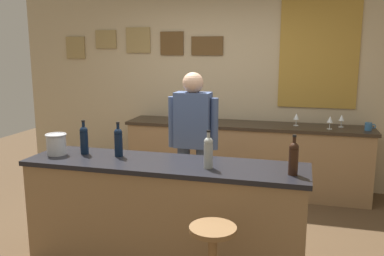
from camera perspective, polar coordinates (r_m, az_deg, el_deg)
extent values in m
plane|color=#4C3823|center=(4.11, -1.84, -15.71)|extent=(10.00, 10.00, 0.00)
cube|color=tan|center=(5.66, 4.17, 6.44)|extent=(6.00, 0.06, 2.80)
cube|color=#997F4C|center=(6.40, -15.92, 10.72)|extent=(0.30, 0.02, 0.32)
cube|color=#997F4C|center=(6.16, -11.90, 12.00)|extent=(0.32, 0.02, 0.26)
cube|color=#997F4C|center=(5.95, -7.51, 12.05)|extent=(0.36, 0.02, 0.35)
cube|color=brown|center=(5.78, -2.82, 11.71)|extent=(0.33, 0.02, 0.32)
cube|color=brown|center=(5.64, 2.11, 11.38)|extent=(0.44, 0.02, 0.25)
cube|color=#A87F33|center=(5.50, 17.28, 10.55)|extent=(0.97, 0.02, 1.51)
cube|color=olive|center=(3.58, -3.81, -12.17)|extent=(2.32, 0.57, 0.88)
cube|color=black|center=(3.43, -3.91, -5.08)|extent=(2.37, 0.60, 0.04)
cube|color=olive|center=(5.39, 7.42, -4.33)|extent=(3.06, 0.53, 0.86)
cube|color=#2D2319|center=(5.29, 7.54, 0.37)|extent=(3.12, 0.56, 0.04)
cylinder|color=#384766|center=(4.28, 1.44, -8.34)|extent=(0.13, 0.13, 0.86)
cylinder|color=#384766|center=(4.33, -1.15, -8.11)|extent=(0.13, 0.13, 0.86)
cube|color=#3F517A|center=(4.12, 0.14, 1.13)|extent=(0.36, 0.20, 0.56)
sphere|color=tan|center=(4.08, 0.14, 6.32)|extent=(0.21, 0.21, 0.21)
cylinder|color=#3F517A|center=(4.08, 3.12, 0.57)|extent=(0.08, 0.08, 0.52)
cylinder|color=#3F517A|center=(4.19, -2.76, 0.86)|extent=(0.08, 0.08, 0.52)
cylinder|color=brown|center=(2.82, 2.93, -13.91)|extent=(0.32, 0.32, 0.03)
cylinder|color=black|center=(3.78, -14.78, -2.02)|extent=(0.07, 0.07, 0.20)
sphere|color=black|center=(3.75, -14.87, -0.35)|extent=(0.07, 0.07, 0.07)
cylinder|color=black|center=(3.75, -14.89, 0.14)|extent=(0.03, 0.03, 0.09)
cylinder|color=black|center=(3.74, -14.93, 0.94)|extent=(0.03, 0.03, 0.02)
cylinder|color=black|center=(3.63, -10.20, -2.36)|extent=(0.07, 0.07, 0.20)
sphere|color=black|center=(3.60, -10.26, -0.62)|extent=(0.07, 0.07, 0.07)
cylinder|color=black|center=(3.60, -10.28, -0.11)|extent=(0.03, 0.03, 0.09)
cylinder|color=black|center=(3.59, -10.31, 0.72)|extent=(0.03, 0.03, 0.02)
cylinder|color=#999E99|center=(3.22, 2.29, -3.89)|extent=(0.07, 0.07, 0.20)
sphere|color=#999E99|center=(3.19, 2.31, -1.94)|extent=(0.07, 0.07, 0.07)
cylinder|color=#999E99|center=(3.19, 2.31, -1.37)|extent=(0.03, 0.03, 0.09)
cylinder|color=black|center=(3.18, 2.32, -0.44)|extent=(0.03, 0.03, 0.02)
cylinder|color=black|center=(3.14, 13.94, -4.60)|extent=(0.07, 0.07, 0.20)
sphere|color=black|center=(3.12, 14.03, -2.60)|extent=(0.07, 0.07, 0.07)
cylinder|color=black|center=(3.11, 14.06, -2.02)|extent=(0.03, 0.03, 0.09)
cylinder|color=black|center=(3.10, 14.11, -1.07)|extent=(0.03, 0.03, 0.02)
cylinder|color=#B7BABF|center=(3.83, -18.38, -2.21)|extent=(0.17, 0.17, 0.18)
torus|color=#B7BABF|center=(3.81, -18.46, -0.89)|extent=(0.19, 0.19, 0.02)
cylinder|color=silver|center=(5.45, -3.01, 1.00)|extent=(0.06, 0.06, 0.00)
cylinder|color=silver|center=(5.44, -3.02, 1.42)|extent=(0.01, 0.01, 0.07)
cone|color=silver|center=(5.43, -3.02, 2.20)|extent=(0.07, 0.07, 0.08)
cylinder|color=silver|center=(5.52, -0.80, 1.15)|extent=(0.06, 0.06, 0.00)
cylinder|color=silver|center=(5.51, -0.80, 1.56)|extent=(0.01, 0.01, 0.07)
cone|color=silver|center=(5.50, -0.80, 2.33)|extent=(0.07, 0.07, 0.08)
cylinder|color=silver|center=(5.28, 14.29, 0.36)|extent=(0.06, 0.06, 0.00)
cylinder|color=silver|center=(5.28, 14.31, 0.79)|extent=(0.01, 0.01, 0.07)
cone|color=silver|center=(5.26, 14.35, 1.59)|extent=(0.07, 0.07, 0.08)
cylinder|color=silver|center=(5.17, 18.60, -0.11)|extent=(0.06, 0.06, 0.00)
cylinder|color=silver|center=(5.16, 18.63, 0.33)|extent=(0.01, 0.01, 0.07)
cone|color=silver|center=(5.15, 18.68, 1.15)|extent=(0.07, 0.07, 0.08)
cylinder|color=silver|center=(5.34, 20.05, 0.15)|extent=(0.06, 0.06, 0.00)
cylinder|color=silver|center=(5.34, 20.07, 0.57)|extent=(0.01, 0.01, 0.07)
cone|color=silver|center=(5.32, 20.13, 1.36)|extent=(0.07, 0.07, 0.08)
cylinder|color=#336699|center=(5.23, 23.36, 0.19)|extent=(0.08, 0.08, 0.09)
torus|color=#336699|center=(5.24, 23.98, 0.21)|extent=(0.06, 0.01, 0.06)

